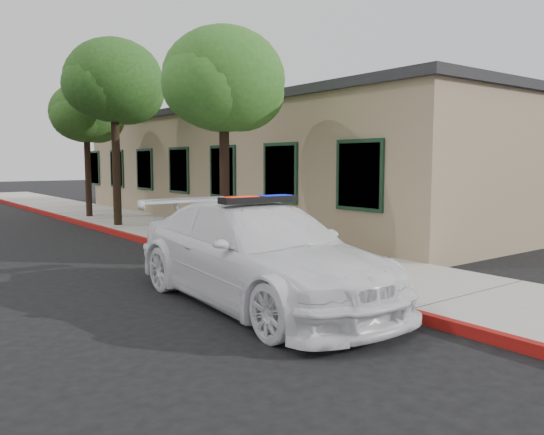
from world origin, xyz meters
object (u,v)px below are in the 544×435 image
Objects in this scene: street_tree_far at (87,115)px; clapboard_building at (272,165)px; police_car at (259,253)px; street_tree_mid at (114,85)px; street_tree_near at (224,84)px; fire_hydrant at (242,235)px.

clapboard_building is at bearing -36.08° from street_tree_far.
street_tree_far reaches higher than police_car.
street_tree_mid reaches higher than police_car.
street_tree_near is at bearing 67.20° from police_car.
street_tree_far is (0.25, 10.23, -0.01)m from street_tree_near.
fire_hydrant is at bearing -61.30° from street_tree_near.
police_car reaches higher than fire_hydrant.
street_tree_mid is (-5.97, 0.72, 2.65)m from clapboard_building.
police_car is 11.51m from street_tree_mid.
street_tree_near is at bearing -134.68° from clapboard_building.
fire_hydrant is 0.16× the size of street_tree_far.
clapboard_building is 3.71× the size of police_car.
street_tree_near is (-5.99, -6.05, 1.91)m from clapboard_building.
street_tree_near is at bearing -91.40° from street_tree_far.
fire_hydrant is 0.13× the size of street_tree_mid.
street_tree_near is (1.81, 3.87, 3.23)m from police_car.
street_tree_far reaches higher than fire_hydrant.
police_car is at bearing -99.74° from street_tree_mid.
fire_hydrant is at bearing -131.92° from clapboard_building.
clapboard_building is 25.54× the size of fire_hydrant.
police_car is at bearing -115.09° from street_tree_near.
fire_hydrant is at bearing -90.22° from street_tree_far.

